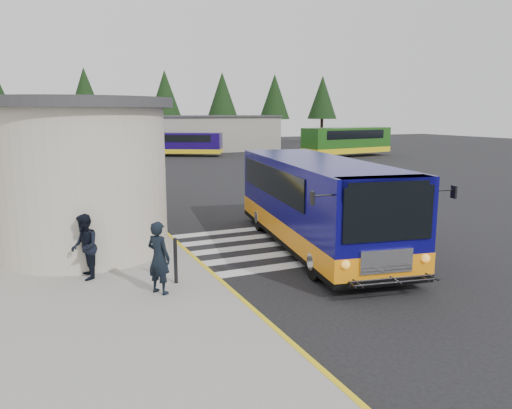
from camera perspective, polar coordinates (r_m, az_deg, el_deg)
name	(u,v)px	position (r m, az deg, el deg)	size (l,w,h in m)	color
ground	(286,237)	(18.47, 3.49, -3.68)	(140.00, 140.00, 0.00)	black
sidewalk	(20,235)	(20.37, -25.41, -3.13)	(10.00, 34.00, 0.15)	gray
curb_strip	(153,223)	(20.80, -11.67, -2.05)	(0.12, 34.00, 0.16)	yellow
crosswalk	(284,243)	(17.56, 3.25, -4.40)	(8.00, 5.35, 0.01)	silver
depot_building	(166,134)	(59.66, -10.24, 7.97)	(26.40, 8.40, 4.20)	gray
tree_line	(152,95)	(67.51, -11.80, 12.15)	(58.40, 4.40, 10.00)	black
transit_bus	(316,206)	(16.86, 6.90, -0.16)	(4.91, 10.81, 2.97)	#0B085F
pedestrian_a	(159,258)	(12.35, -11.05, -5.98)	(0.65, 0.43, 1.80)	black
pedestrian_b	(85,247)	(13.92, -19.00, -4.60)	(0.85, 0.66, 1.75)	black
bollard	(176,261)	(13.08, -9.18, -6.35)	(0.10, 0.10, 1.20)	black
far_bus_a	(183,143)	(53.36, -8.37, 6.96)	(8.27, 5.88, 2.11)	#15064F
far_bus_b	(347,140)	(53.18, 10.33, 7.23)	(10.29, 4.21, 2.58)	#1D4F15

